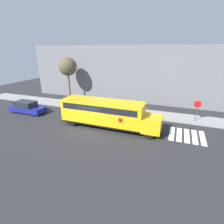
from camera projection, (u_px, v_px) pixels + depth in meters
ground_plane at (89, 129)px, 18.50m from camera, size 60.00×60.00×0.00m
sidewalk_strip at (111, 109)px, 24.18m from camera, size 44.00×3.00×0.15m
building_backdrop at (125, 73)px, 28.47m from camera, size 32.00×4.00×8.52m
crosswalk_stripes at (187, 136)px, 17.03m from camera, size 3.30×3.20×0.01m
school_bus at (106, 112)px, 18.41m from camera, size 10.53×2.57×2.89m
parked_car at (27, 107)px, 22.93m from camera, size 4.77×1.82×1.53m
stop_sign at (197, 108)px, 19.50m from camera, size 0.78×0.10×2.58m
tree_near_sidewalk at (68, 67)px, 26.78m from camera, size 2.78×2.78×6.81m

